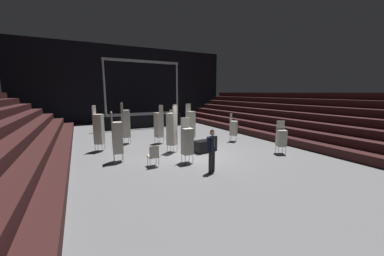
{
  "coord_description": "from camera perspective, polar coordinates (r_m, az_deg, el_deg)",
  "views": [
    {
      "loc": [
        -5.25,
        -9.53,
        3.16
      ],
      "look_at": [
        -0.27,
        0.04,
        1.4
      ],
      "focal_mm": 20.45,
      "sensor_mm": 36.0,
      "label": 1
    }
  ],
  "objects": [
    {
      "name": "chair_stack_mid_centre",
      "position": [
        13.7,
        -8.64,
        0.91
      ],
      "size": [
        0.53,
        0.53,
        2.39
      ],
      "rotation": [
        0.0,
        0.0,
        1.82
      ],
      "color": "#B2B5BA",
      "rests_on": "ground_plane"
    },
    {
      "name": "chair_stack_rear_left",
      "position": [
        9.81,
        -1.28,
        -3.29
      ],
      "size": [
        0.44,
        0.44,
        2.05
      ],
      "rotation": [
        0.0,
        0.0,
        3.14
      ],
      "color": "#B2B5BA",
      "rests_on": "ground_plane"
    },
    {
      "name": "chair_stack_rear_right",
      "position": [
        14.07,
        -16.93,
        1.18
      ],
      "size": [
        0.47,
        0.47,
        2.56
      ],
      "rotation": [
        0.0,
        0.0,
        4.79
      ],
      "color": "#B2B5BA",
      "rests_on": "ground_plane"
    },
    {
      "name": "arena_end_wall",
      "position": [
        25.1,
        -15.66,
        10.84
      ],
      "size": [
        22.0,
        0.3,
        8.0
      ],
      "primitive_type": "cube",
      "color": "black",
      "rests_on": "ground_plane"
    },
    {
      "name": "bleacher_bank_right",
      "position": [
        17.29,
        24.77,
        3.15
      ],
      "size": [
        5.25,
        24.0,
        3.15
      ],
      "rotation": [
        0.0,
        0.0,
        -1.57
      ],
      "color": "black",
      "rests_on": "ground_plane"
    },
    {
      "name": "chair_stack_aisle_left",
      "position": [
        12.21,
        22.25,
        -2.29
      ],
      "size": [
        0.59,
        0.59,
        1.71
      ],
      "rotation": [
        0.0,
        0.0,
        2.66
      ],
      "color": "#B2B5BA",
      "rests_on": "ground_plane"
    },
    {
      "name": "ground_plane",
      "position": [
        11.34,
        1.33,
        -7.18
      ],
      "size": [
        22.0,
        30.0,
        0.1
      ],
      "primitive_type": "cube",
      "color": "slate"
    },
    {
      "name": "chair_stack_front_right",
      "position": [
        15.86,
        -5.27,
        1.34
      ],
      "size": [
        0.52,
        0.52,
        1.96
      ],
      "rotation": [
        0.0,
        0.0,
        6.07
      ],
      "color": "#B2B5BA",
      "rests_on": "ground_plane"
    },
    {
      "name": "chair_stack_mid_right",
      "position": [
        10.5,
        -18.94,
        -2.26
      ],
      "size": [
        0.47,
        0.47,
        2.31
      ],
      "rotation": [
        0.0,
        0.0,
        4.65
      ],
      "color": "#B2B5BA",
      "rests_on": "ground_plane"
    },
    {
      "name": "chair_stack_front_left",
      "position": [
        14.43,
        10.78,
        0.09
      ],
      "size": [
        0.62,
        0.62,
        1.79
      ],
      "rotation": [
        0.0,
        0.0,
        3.8
      ],
      "color": "#B2B5BA",
      "rests_on": "ground_plane"
    },
    {
      "name": "chair_stack_rear_centre",
      "position": [
        11.55,
        -5.24,
        -0.14
      ],
      "size": [
        0.62,
        0.62,
        2.56
      ],
      "rotation": [
        0.0,
        0.0,
        0.68
      ],
      "color": "#B2B5BA",
      "rests_on": "ground_plane"
    },
    {
      "name": "loose_chair_near_man",
      "position": [
        9.54,
        -10.04,
        -6.85
      ],
      "size": [
        0.44,
        0.44,
        0.95
      ],
      "rotation": [
        0.0,
        0.0,
        6.28
      ],
      "color": "#B2B5BA",
      "rests_on": "ground_plane"
    },
    {
      "name": "chair_stack_aisle_right",
      "position": [
        12.78,
        -23.16,
        -0.14
      ],
      "size": [
        0.59,
        0.59,
        2.48
      ],
      "rotation": [
        0.0,
        0.0,
        4.24
      ],
      "color": "#B2B5BA",
      "rests_on": "ground_plane"
    },
    {
      "name": "chair_stack_mid_left",
      "position": [
        13.51,
        -0.4,
        1.08
      ],
      "size": [
        0.57,
        0.57,
        2.48
      ],
      "rotation": [
        0.0,
        0.0,
        3.51
      ],
      "color": "#B2B5BA",
      "rests_on": "ground_plane"
    },
    {
      "name": "equipment_road_case",
      "position": [
        11.69,
        2.81,
        -4.83
      ],
      "size": [
        0.96,
        0.69,
        0.63
      ],
      "primitive_type": "cube",
      "rotation": [
        0.0,
        0.0,
        0.11
      ],
      "color": "black",
      "rests_on": "ground_plane"
    },
    {
      "name": "stage_riser",
      "position": [
        21.34,
        -13.05,
        2.33
      ],
      "size": [
        6.98,
        2.75,
        5.93
      ],
      "color": "black",
      "rests_on": "ground_plane"
    },
    {
      "name": "man_with_tie",
      "position": [
        8.69,
        5.25,
        -5.28
      ],
      "size": [
        0.56,
        0.37,
        1.74
      ],
      "rotation": [
        0.0,
        0.0,
        3.54
      ],
      "color": "black",
      "rests_on": "ground_plane"
    }
  ]
}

